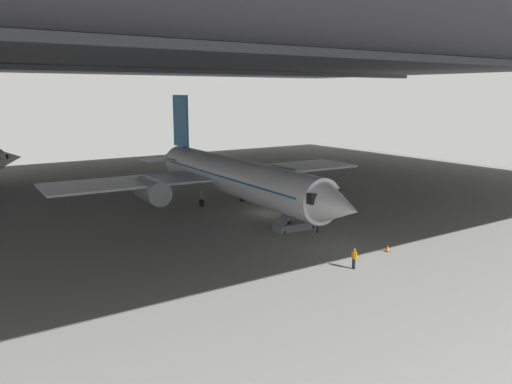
# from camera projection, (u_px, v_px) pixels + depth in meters

# --- Properties ---
(ground_plane) EXTENTS (110.00, 110.00, 0.00)m
(ground_plane) POSITION_uv_depth(u_px,v_px,m) (262.00, 214.00, 54.78)
(ground_plane) COLOR gray
(hangar_structure) EXTENTS (121.00, 99.00, 17.74)m
(hangar_structure) POSITION_uv_depth(u_px,v_px,m) (199.00, 58.00, 62.68)
(hangar_structure) COLOR #4C4F54
(hangar_structure) RESTS_ON ground_plane
(airplane_main) EXTENTS (39.14, 40.62, 12.55)m
(airplane_main) POSITION_uv_depth(u_px,v_px,m) (232.00, 176.00, 56.77)
(airplane_main) COLOR white
(airplane_main) RESTS_ON ground_plane
(boarding_stairs) EXTENTS (4.47, 1.66, 4.88)m
(boarding_stairs) POSITION_uv_depth(u_px,v_px,m) (295.00, 222.00, 48.30)
(boarding_stairs) COLOR slate
(boarding_stairs) RESTS_ON ground_plane
(crew_worker_near_nose) EXTENTS (0.23, 0.55, 1.58)m
(crew_worker_near_nose) POSITION_uv_depth(u_px,v_px,m) (354.00, 257.00, 37.50)
(crew_worker_near_nose) COLOR #232838
(crew_worker_near_nose) RESTS_ON ground_plane
(crew_worker_by_stairs) EXTENTS (0.33, 0.52, 1.63)m
(crew_worker_by_stairs) POSITION_uv_depth(u_px,v_px,m) (317.00, 223.00, 47.12)
(crew_worker_by_stairs) COLOR #232838
(crew_worker_by_stairs) RESTS_ON ground_plane
(traffic_cone_orange) EXTENTS (0.36, 0.36, 0.60)m
(traffic_cone_orange) POSITION_uv_depth(u_px,v_px,m) (388.00, 248.00, 41.70)
(traffic_cone_orange) COLOR black
(traffic_cone_orange) RESTS_ON ground_plane
(baggage_tug) EXTENTS (1.78, 2.44, 0.90)m
(baggage_tug) POSITION_uv_depth(u_px,v_px,m) (258.00, 190.00, 65.42)
(baggage_tug) COLOR yellow
(baggage_tug) RESTS_ON ground_plane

